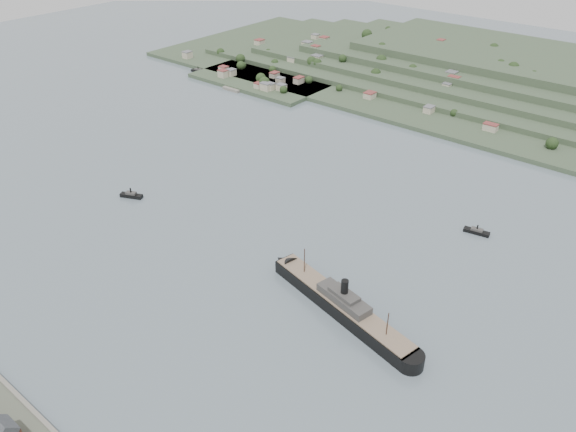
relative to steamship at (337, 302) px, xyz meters
The scene contains 6 objects.
ground 82.94m from the steamship, behind, with size 1400.00×1400.00×0.00m, color slate.
far_peninsula 406.96m from the steamship, 97.66° to the left, with size 760.00×309.00×30.00m.
steamship is the anchor object (origin of this frame).
tugboat 183.20m from the steamship, behind, with size 16.77×10.80×7.39m.
ferry_west 431.51m from the steamship, 146.98° to the left, with size 18.46×8.23×6.69m.
ferry_east 120.60m from the steamship, 76.89° to the left, with size 16.98×7.36×6.16m.
Camera 1 is at (207.23, -203.51, 200.42)m, focal length 35.00 mm.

